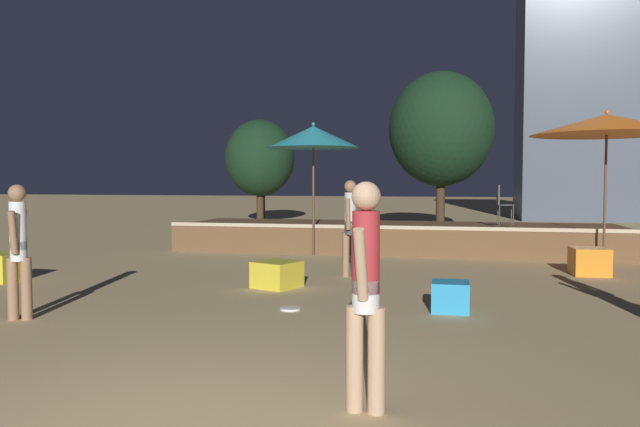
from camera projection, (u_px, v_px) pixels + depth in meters
name	position (u px, v px, depth m)	size (l,w,h in m)	color
wooden_deck	(398.00, 237.00, 15.26)	(10.53, 3.01, 0.69)	brown
patio_umbrella_0	(607.00, 125.00, 12.40)	(2.96, 2.96, 3.09)	brown
patio_umbrella_1	(313.00, 137.00, 13.90)	(2.06, 2.06, 2.99)	brown
cube_seat_0	(277.00, 274.00, 9.88)	(0.81, 0.81, 0.42)	yellow
cube_seat_1	(589.00, 261.00, 11.17)	(0.66, 0.66, 0.49)	orange
cube_seat_2	(2.00, 267.00, 10.46)	(0.58, 0.58, 0.47)	yellow
cube_seat_3	(450.00, 297.00, 8.07)	(0.48, 0.48, 0.39)	#2D9EDB
person_1	(350.00, 225.00, 10.91)	(0.29, 0.52, 1.70)	#997051
person_2	(19.00, 248.00, 7.56)	(0.28, 0.48, 1.65)	#997051
person_3	(366.00, 289.00, 4.53)	(0.29, 0.52, 1.69)	tan
bistro_chair_0	(364.00, 198.00, 16.01)	(0.48, 0.48, 0.90)	#1E4C47
bistro_chair_1	(502.00, 201.00, 14.07)	(0.40, 0.40, 0.90)	#47474C
frisbee_disc	(290.00, 309.00, 8.16)	(0.27, 0.27, 0.03)	white
background_tree_0	(441.00, 129.00, 19.59)	(3.27, 3.27, 5.10)	#3D2B1C
background_tree_1	(260.00, 158.00, 24.45)	(2.72, 2.72, 4.06)	#3D2B1C
background_tree_2	(262.00, 166.00, 26.28)	(2.36, 2.36, 3.61)	#3D2B1C
distant_building	(584.00, 98.00, 26.82)	(5.39, 4.33, 10.49)	#4C5666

